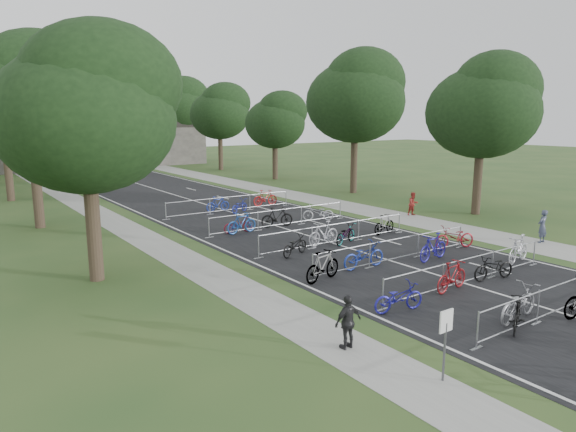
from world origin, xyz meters
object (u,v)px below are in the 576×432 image
overpass_bridge (82,140)px  park_sign (446,332)px  pedestrian_b (413,204)px  pedestrian_c (348,322)px  pedestrian_a (542,226)px

overpass_bridge → park_sign: size_ratio=16.99×
pedestrian_b → pedestrian_c: size_ratio=0.99×
pedestrian_a → overpass_bridge: bearing=-84.2°
pedestrian_a → pedestrian_b: bearing=-95.5°
park_sign → pedestrian_b: bearing=43.3°
pedestrian_a → pedestrian_c: 16.71m
pedestrian_a → pedestrian_b: 8.87m
overpass_bridge → pedestrian_c: 59.85m
park_sign → pedestrian_c: park_sign is taller
park_sign → pedestrian_c: (-0.70, 2.69, -0.50)m
overpass_bridge → pedestrian_c: overpass_bridge is taller
overpass_bridge → pedestrian_b: 47.92m
park_sign → pedestrian_a: park_sign is taller
overpass_bridge → pedestrian_a: bearing=-81.0°
park_sign → overpass_bridge: bearing=83.7°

